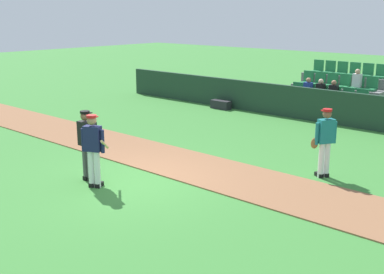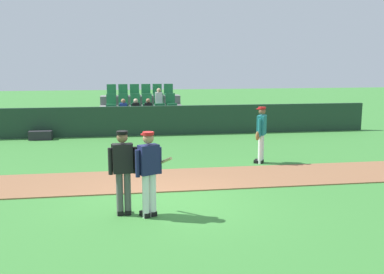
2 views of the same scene
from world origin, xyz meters
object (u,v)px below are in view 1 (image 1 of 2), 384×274
at_px(batter_navy_jersey, 94,148).
at_px(umpire_home_plate, 87,141).
at_px(runner_teal_jersey, 325,140).
at_px(equipment_bag, 221,105).

bearing_deg(batter_navy_jersey, umpire_home_plate, 158.61).
xyz_separation_m(batter_navy_jersey, umpire_home_plate, (-0.52, 0.20, 0.03)).
xyz_separation_m(runner_teal_jersey, equipment_bag, (-7.54, 5.36, -0.78)).
bearing_deg(umpire_home_plate, equipment_bag, 109.38).
bearing_deg(runner_teal_jersey, umpire_home_plate, -135.99).
distance_m(umpire_home_plate, equipment_bag, 10.04).
xyz_separation_m(umpire_home_plate, runner_teal_jersey, (4.22, 4.08, -0.04)).
bearing_deg(umpire_home_plate, batter_navy_jersey, -21.39).
bearing_deg(equipment_bag, runner_teal_jersey, -35.42).
distance_m(batter_navy_jersey, equipment_bag, 10.41).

